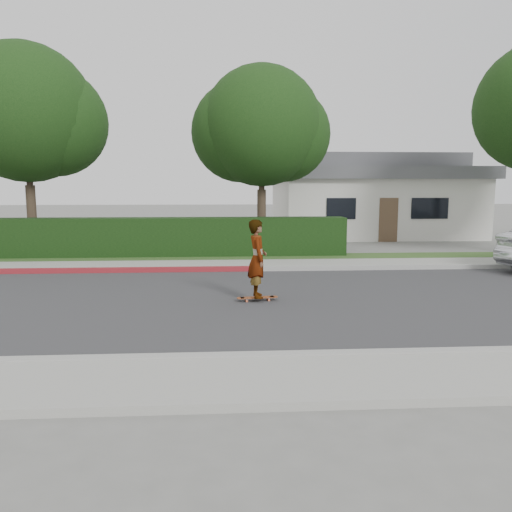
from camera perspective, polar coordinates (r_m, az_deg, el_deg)
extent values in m
plane|color=slate|center=(11.72, -3.50, -5.20)|extent=(120.00, 120.00, 0.00)
cube|color=#2D2D30|center=(11.72, -3.50, -5.18)|extent=(60.00, 8.00, 0.01)
cube|color=#9E9E99|center=(7.76, -3.46, -11.61)|extent=(60.00, 0.20, 0.15)
cube|color=gray|center=(6.92, -3.45, -14.24)|extent=(60.00, 1.60, 0.12)
cube|color=#9E9E99|center=(15.73, -3.52, -1.51)|extent=(60.00, 0.20, 0.15)
cube|color=maroon|center=(16.50, -21.16, -1.58)|extent=(12.00, 0.21, 0.15)
cube|color=gray|center=(16.62, -3.52, -1.04)|extent=(60.00, 1.60, 0.12)
cube|color=#2D4C1E|center=(18.20, -3.53, -0.28)|extent=(60.00, 1.60, 0.10)
cube|color=black|center=(18.95, -12.66, 2.01)|extent=(15.00, 1.00, 1.50)
cylinder|color=#33261C|center=(21.32, -24.21, 3.77)|extent=(0.36, 0.36, 2.70)
cylinder|color=#33261C|center=(21.29, -24.53, 9.21)|extent=(0.24, 0.24, 2.25)
sphere|color=black|center=(21.45, -24.85, 14.61)|extent=(5.20, 5.20, 5.20)
sphere|color=black|center=(22.08, -26.43, 13.78)|extent=(4.42, 4.42, 4.42)
sphere|color=black|center=(21.40, -22.19, 13.96)|extent=(4.16, 4.16, 4.16)
cylinder|color=#33261C|center=(20.51, 0.64, 4.08)|extent=(0.36, 0.36, 2.52)
cylinder|color=#33261C|center=(20.47, 0.65, 9.37)|extent=(0.24, 0.24, 2.10)
sphere|color=black|center=(20.60, 0.66, 14.63)|extent=(4.80, 4.80, 4.80)
sphere|color=black|center=(20.93, -1.68, 13.97)|extent=(4.08, 4.08, 4.08)
sphere|color=black|center=(20.95, 3.12, 13.68)|extent=(3.84, 3.84, 3.84)
cube|color=beige|center=(28.57, 12.76, 5.49)|extent=(10.00, 8.00, 3.00)
cube|color=#4C4C51|center=(28.56, 12.88, 9.10)|extent=(10.60, 8.60, 0.60)
cube|color=#4C4C51|center=(28.57, 12.92, 10.30)|extent=(8.40, 6.40, 0.80)
cube|color=black|center=(24.05, 9.71, 5.36)|extent=(1.40, 0.06, 1.00)
cube|color=black|center=(25.38, 19.24, 5.17)|extent=(1.80, 0.06, 1.00)
cube|color=brown|center=(24.71, 14.89, 4.00)|extent=(0.90, 0.06, 2.10)
cylinder|color=#E0673D|center=(11.59, -1.06, -5.16)|extent=(0.06, 0.04, 0.05)
cylinder|color=#E0673D|center=(11.73, -1.18, -5.00)|extent=(0.06, 0.04, 0.05)
cylinder|color=#E0673D|center=(11.68, 1.49, -5.05)|extent=(0.06, 0.04, 0.05)
cylinder|color=#E0673D|center=(11.83, 1.34, -4.89)|extent=(0.06, 0.04, 0.05)
cube|color=silver|center=(11.65, -1.12, -4.91)|extent=(0.06, 0.16, 0.02)
cube|color=silver|center=(11.75, 1.41, -4.80)|extent=(0.06, 0.16, 0.02)
cube|color=brown|center=(11.69, 0.15, -4.76)|extent=(0.81, 0.29, 0.02)
cylinder|color=brown|center=(11.62, -1.76, -4.83)|extent=(0.22, 0.22, 0.02)
cylinder|color=brown|center=(11.77, 2.04, -4.67)|extent=(0.22, 0.22, 0.02)
imported|color=white|center=(11.52, 0.15, -0.31)|extent=(0.48, 0.69, 1.82)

